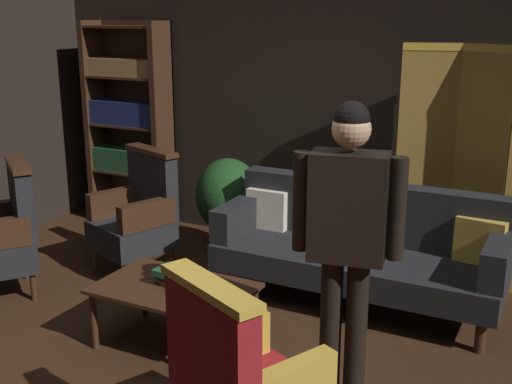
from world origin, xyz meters
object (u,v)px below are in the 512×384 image
(coffee_table, at_px, (174,293))
(armchair_wing_left, at_px, (138,216))
(folding_screen, at_px, (480,164))
(book_tan_leather, at_px, (176,282))
(standing_figure, at_px, (347,230))
(book_navy_cloth, at_px, (176,277))
(velvet_couch, at_px, (361,244))
(bookshelf, at_px, (129,122))
(book_green_cloth, at_px, (176,272))
(potted_plant, at_px, (228,199))
(armchair_wing_right, at_px, (2,234))

(coffee_table, distance_m, armchair_wing_left, 1.36)
(folding_screen, xyz_separation_m, book_tan_leather, (-1.56, -1.91, -0.55))
(coffee_table, xyz_separation_m, standing_figure, (1.18, -0.09, 0.65))
(book_tan_leather, relative_size, book_navy_cloth, 0.75)
(velvet_couch, bearing_deg, bookshelf, 164.69)
(bookshelf, relative_size, velvet_couch, 0.97)
(folding_screen, height_order, book_navy_cloth, folding_screen)
(folding_screen, height_order, coffee_table, folding_screen)
(standing_figure, relative_size, book_green_cloth, 6.74)
(folding_screen, bearing_deg, velvet_couch, -133.72)
(folding_screen, relative_size, standing_figure, 1.12)
(armchair_wing_left, distance_m, book_tan_leather, 1.31)
(standing_figure, distance_m, potted_plant, 2.50)
(velvet_couch, xyz_separation_m, book_green_cloth, (-0.86, -1.18, 0.05))
(coffee_table, height_order, armchair_wing_left, armchair_wing_left)
(armchair_wing_left, height_order, armchair_wing_right, same)
(bookshelf, relative_size, standing_figure, 1.20)
(coffee_table, relative_size, book_navy_cloth, 3.95)
(folding_screen, bearing_deg, book_navy_cloth, -129.25)
(standing_figure, distance_m, book_tan_leather, 1.34)
(book_tan_leather, bearing_deg, folding_screen, 50.75)
(coffee_table, relative_size, potted_plant, 1.14)
(book_tan_leather, distance_m, book_green_cloth, 0.07)
(velvet_couch, distance_m, book_green_cloth, 1.47)
(velvet_couch, relative_size, book_navy_cloth, 8.38)
(standing_figure, bearing_deg, book_navy_cloth, 173.51)
(potted_plant, bearing_deg, book_tan_leather, -72.08)
(armchair_wing_left, bearing_deg, coffee_table, -43.03)
(standing_figure, xyz_separation_m, book_navy_cloth, (-1.19, 0.14, -0.56))
(potted_plant, bearing_deg, coffee_table, -72.12)
(armchair_wing_left, bearing_deg, bookshelf, 129.50)
(coffee_table, xyz_separation_m, armchair_wing_left, (-0.99, 0.92, 0.12))
(velvet_couch, xyz_separation_m, coffee_table, (-0.85, -1.23, -0.08))
(armchair_wing_left, relative_size, book_navy_cloth, 4.11)
(armchair_wing_right, distance_m, potted_plant, 1.91)
(velvet_couch, xyz_separation_m, armchair_wing_right, (-2.49, -1.14, 0.04))
(armchair_wing_right, bearing_deg, coffee_table, -3.03)
(folding_screen, height_order, book_green_cloth, folding_screen)
(book_green_cloth, bearing_deg, velvet_couch, 53.83)
(velvet_couch, height_order, book_tan_leather, velvet_couch)
(bookshelf, height_order, potted_plant, bookshelf)
(coffee_table, bearing_deg, book_green_cloth, 106.32)
(bookshelf, distance_m, book_green_cloth, 2.71)
(standing_figure, distance_m, book_navy_cloth, 1.33)
(armchair_wing_left, height_order, book_tan_leather, armchair_wing_left)
(armchair_wing_right, distance_m, book_tan_leather, 1.63)
(armchair_wing_left, xyz_separation_m, standing_figure, (2.17, -1.01, 0.54))
(coffee_table, distance_m, book_green_cloth, 0.14)
(potted_plant, xyz_separation_m, book_green_cloth, (0.52, -1.60, -0.00))
(folding_screen, relative_size, armchair_wing_right, 1.83)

